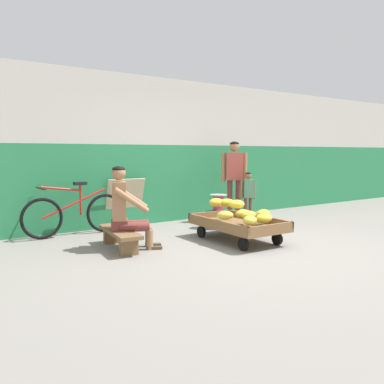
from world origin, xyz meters
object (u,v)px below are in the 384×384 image
at_px(banana_cart, 238,225).
at_px(bicycle_near_left, 75,214).
at_px(plastic_crate, 218,219).
at_px(customer_child, 248,192).
at_px(customer_adult, 234,172).
at_px(vendor_seated, 126,208).
at_px(shopping_bag, 238,224).
at_px(sign_board, 124,203).
at_px(weighing_scale, 218,202).
at_px(low_bench, 120,235).

relative_size(banana_cart, bicycle_near_left, 0.88).
height_order(plastic_crate, bicycle_near_left, bicycle_near_left).
bearing_deg(customer_child, banana_cart, -138.31).
bearing_deg(customer_child, customer_adult, 89.45).
relative_size(vendor_seated, customer_child, 1.18).
relative_size(banana_cart, shopping_bag, 6.09).
bearing_deg(sign_board, customer_adult, -19.92).
bearing_deg(banana_cart, bicycle_near_left, 136.46).
bearing_deg(vendor_seated, bicycle_near_left, 102.78).
xyz_separation_m(banana_cart, customer_adult, (1.06, 1.34, 0.71)).
xyz_separation_m(vendor_seated, customer_adult, (2.65, 0.85, 0.38)).
distance_m(weighing_scale, sign_board, 1.68).
bearing_deg(plastic_crate, vendor_seated, -165.87).
distance_m(banana_cart, weighing_scale, 1.10).
bearing_deg(weighing_scale, sign_board, 141.20).
xyz_separation_m(vendor_seated, customer_child, (2.64, 0.45, 0.03)).
bearing_deg(weighing_scale, customer_adult, 28.09).
xyz_separation_m(banana_cart, bicycle_near_left, (-1.88, 1.78, 0.11)).
distance_m(banana_cart, vendor_seated, 1.69).
height_order(low_bench, customer_child, customer_child).
relative_size(banana_cart, sign_board, 1.69).
distance_m(low_bench, shopping_bag, 2.18).
relative_size(plastic_crate, customer_child, 0.37).
relative_size(low_bench, vendor_seated, 0.99).
xyz_separation_m(banana_cart, sign_board, (-0.89, 2.05, 0.19)).
bearing_deg(low_bench, shopping_bag, 1.35).
height_order(bicycle_near_left, customer_adult, customer_adult).
relative_size(banana_cart, low_bench, 1.29).
relative_size(low_bench, weighing_scale, 3.76).
relative_size(banana_cart, vendor_seated, 1.28).
relative_size(plastic_crate, shopping_bag, 1.50).
bearing_deg(vendor_seated, low_bench, 155.16).
relative_size(bicycle_near_left, sign_board, 1.92).
distance_m(low_bench, customer_adult, 2.94).
height_order(vendor_seated, weighing_scale, vendor_seated).
bearing_deg(customer_child, vendor_seated, -170.42).
relative_size(vendor_seated, weighing_scale, 3.80).
relative_size(vendor_seated, plastic_crate, 3.17).
bearing_deg(sign_board, bicycle_near_left, -164.93).
height_order(banana_cart, weighing_scale, weighing_scale).
bearing_deg(low_bench, sign_board, 62.94).
bearing_deg(shopping_bag, customer_child, 33.52).
bearing_deg(customer_child, sign_board, 150.37).
height_order(customer_adult, customer_child, customer_adult).
xyz_separation_m(customer_child, shopping_bag, (-0.54, -0.36, -0.48)).
bearing_deg(weighing_scale, customer_child, -5.06).
bearing_deg(shopping_bag, sign_board, 133.84).
distance_m(plastic_crate, customer_child, 0.78).
distance_m(low_bench, plastic_crate, 2.13).
height_order(low_bench, plastic_crate, plastic_crate).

